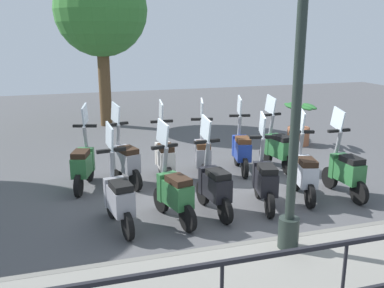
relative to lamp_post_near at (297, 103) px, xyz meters
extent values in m
plane|color=#4C4C4F|center=(2.40, 0.00, -2.02)|extent=(28.00, 28.00, 0.00)
cube|color=gray|center=(-0.80, 0.00, -1.94)|extent=(2.20, 20.00, 0.15)
cube|color=slate|center=(0.25, 0.00, -1.94)|extent=(0.10, 20.00, 0.15)
cylinder|color=#232D28|center=(0.00, 0.00, -1.67)|extent=(0.26, 0.26, 0.40)
cylinder|color=#232D28|center=(0.00, 0.00, 0.18)|extent=(0.12, 0.12, 4.10)
cylinder|color=brown|center=(8.83, 1.40, -0.80)|extent=(0.36, 0.36, 2.43)
sphere|color=#387A33|center=(8.83, 1.40, 1.43)|extent=(2.71, 2.71, 2.71)
cylinder|color=#9E5B3D|center=(5.02, -3.09, -1.79)|extent=(0.56, 0.56, 0.45)
cylinder|color=brown|center=(5.02, -3.09, -1.32)|extent=(0.10, 0.10, 0.50)
ellipsoid|color=#235B28|center=(5.27, -3.09, -1.02)|extent=(0.56, 0.16, 0.10)
ellipsoid|color=#235B28|center=(4.77, -3.09, -1.02)|extent=(0.56, 0.16, 0.10)
ellipsoid|color=#235B28|center=(5.02, -2.84, -1.02)|extent=(0.56, 0.16, 0.10)
ellipsoid|color=#235B28|center=(5.02, -3.34, -1.02)|extent=(0.56, 0.16, 0.10)
ellipsoid|color=#235B28|center=(5.20, -2.91, -1.02)|extent=(0.56, 0.16, 0.10)
ellipsoid|color=#235B28|center=(4.84, -3.27, -1.02)|extent=(0.56, 0.16, 0.10)
cylinder|color=black|center=(2.05, -2.01, -1.82)|extent=(0.40, 0.09, 0.40)
cylinder|color=black|center=(1.22, -2.02, -1.82)|extent=(0.40, 0.09, 0.40)
cube|color=#2D6B38|center=(1.55, -2.02, -1.54)|extent=(0.60, 0.29, 0.36)
cube|color=#2D6B38|center=(1.84, -2.01, -1.52)|extent=(0.12, 0.30, 0.44)
cube|color=black|center=(1.48, -2.02, -1.31)|extent=(0.40, 0.27, 0.10)
cylinder|color=gray|center=(1.90, -2.01, -1.16)|extent=(0.18, 0.07, 0.55)
cube|color=black|center=(1.90, -2.01, -0.89)|extent=(0.07, 0.44, 0.05)
cube|color=silver|center=(1.96, -2.01, -0.69)|extent=(0.39, 0.04, 0.42)
cylinder|color=black|center=(2.14, -1.36, -1.82)|extent=(0.41, 0.18, 0.40)
cylinder|color=black|center=(1.34, -1.15, -1.82)|extent=(0.41, 0.18, 0.40)
cube|color=#B7BCC6|center=(1.66, -1.23, -1.54)|extent=(0.65, 0.42, 0.36)
cube|color=#B7BCC6|center=(1.94, -1.31, -1.52)|extent=(0.19, 0.32, 0.44)
cube|color=black|center=(1.59, -1.22, -1.31)|extent=(0.45, 0.35, 0.10)
cylinder|color=gray|center=(2.00, -1.32, -1.16)|extent=(0.19, 0.11, 0.55)
cube|color=black|center=(2.00, -1.32, -0.89)|extent=(0.17, 0.44, 0.05)
cube|color=silver|center=(2.06, -1.34, -0.69)|extent=(0.38, 0.12, 0.42)
cylinder|color=black|center=(2.00, -0.53, -1.82)|extent=(0.41, 0.17, 0.40)
cylinder|color=black|center=(1.19, -0.34, -1.82)|extent=(0.41, 0.17, 0.40)
cube|color=black|center=(1.51, -0.42, -1.54)|extent=(0.65, 0.41, 0.36)
cube|color=black|center=(1.80, -0.49, -1.52)|extent=(0.19, 0.32, 0.44)
cube|color=black|center=(1.44, -0.40, -1.31)|extent=(0.45, 0.35, 0.10)
cylinder|color=gray|center=(1.85, -0.50, -1.16)|extent=(0.19, 0.11, 0.55)
cube|color=black|center=(1.85, -0.50, -0.89)|extent=(0.16, 0.44, 0.05)
cube|color=silver|center=(1.91, -0.51, -0.69)|extent=(0.38, 0.12, 0.42)
cylinder|color=black|center=(2.01, 0.49, -1.82)|extent=(0.41, 0.12, 0.40)
cylinder|color=black|center=(1.18, 0.41, -1.82)|extent=(0.41, 0.12, 0.40)
cube|color=black|center=(1.51, 0.44, -1.54)|extent=(0.63, 0.34, 0.36)
cube|color=black|center=(1.80, 0.47, -1.52)|extent=(0.15, 0.31, 0.44)
cube|color=black|center=(1.44, 0.44, -1.31)|extent=(0.42, 0.30, 0.10)
cylinder|color=gray|center=(1.86, 0.48, -1.16)|extent=(0.19, 0.09, 0.55)
cube|color=black|center=(1.86, 0.48, -0.89)|extent=(0.10, 0.44, 0.05)
cube|color=silver|center=(1.92, 0.48, -0.69)|extent=(0.39, 0.07, 0.42)
cylinder|color=black|center=(1.90, 1.24, -1.82)|extent=(0.41, 0.18, 0.40)
cylinder|color=black|center=(1.09, 1.03, -1.82)|extent=(0.41, 0.18, 0.40)
cube|color=#2D6B38|center=(1.41, 1.11, -1.54)|extent=(0.65, 0.42, 0.36)
cube|color=#2D6B38|center=(1.69, 1.18, -1.52)|extent=(0.19, 0.32, 0.44)
cube|color=black|center=(1.35, 1.09, -1.31)|extent=(0.45, 0.35, 0.10)
cylinder|color=gray|center=(1.75, 1.20, -1.16)|extent=(0.19, 0.11, 0.55)
cube|color=black|center=(1.75, 1.20, -0.89)|extent=(0.17, 0.44, 0.05)
cube|color=silver|center=(1.81, 1.21, -0.69)|extent=(0.38, 0.13, 0.42)
cylinder|color=black|center=(1.91, 2.03, -1.82)|extent=(0.41, 0.14, 0.40)
cylinder|color=black|center=(1.09, 1.90, -1.82)|extent=(0.41, 0.14, 0.40)
cube|color=gray|center=(1.42, 1.95, -1.54)|extent=(0.64, 0.37, 0.36)
cube|color=gray|center=(1.70, 2.00, -1.52)|extent=(0.17, 0.32, 0.44)
cube|color=black|center=(1.35, 1.94, -1.31)|extent=(0.44, 0.32, 0.10)
cylinder|color=gray|center=(1.76, 2.01, -1.16)|extent=(0.19, 0.10, 0.55)
cube|color=black|center=(1.76, 2.01, -0.89)|extent=(0.13, 0.44, 0.05)
cube|color=silver|center=(1.82, 2.02, -0.69)|extent=(0.39, 0.09, 0.42)
cylinder|color=black|center=(3.76, -1.55, -1.82)|extent=(0.41, 0.13, 0.40)
cylinder|color=black|center=(2.94, -1.66, -1.82)|extent=(0.41, 0.13, 0.40)
cube|color=#2D6B38|center=(3.27, -1.61, -1.54)|extent=(0.63, 0.36, 0.36)
cube|color=#2D6B38|center=(3.55, -1.58, -1.52)|extent=(0.16, 0.31, 0.44)
cube|color=black|center=(3.20, -1.62, -1.31)|extent=(0.43, 0.31, 0.10)
cylinder|color=gray|center=(3.61, -1.57, -1.16)|extent=(0.19, 0.09, 0.55)
cube|color=black|center=(3.61, -1.57, -0.89)|extent=(0.12, 0.44, 0.05)
cube|color=silver|center=(3.67, -1.56, -0.69)|extent=(0.39, 0.08, 0.42)
cylinder|color=black|center=(3.84, -0.90, -1.82)|extent=(0.41, 0.16, 0.40)
cylinder|color=black|center=(3.03, -0.73, -1.82)|extent=(0.41, 0.16, 0.40)
cube|color=navy|center=(3.36, -0.80, -1.54)|extent=(0.65, 0.40, 0.36)
cube|color=navy|center=(3.64, -0.86, -1.52)|extent=(0.18, 0.32, 0.44)
cube|color=#4C2D19|center=(3.29, -0.78, -1.31)|extent=(0.45, 0.34, 0.10)
cylinder|color=gray|center=(3.70, -0.87, -1.16)|extent=(0.19, 0.11, 0.55)
cube|color=black|center=(3.70, -0.87, -0.89)|extent=(0.15, 0.44, 0.05)
cube|color=silver|center=(3.76, -0.88, -0.69)|extent=(0.39, 0.11, 0.42)
cylinder|color=black|center=(3.72, -0.03, -1.82)|extent=(0.41, 0.17, 0.40)
cylinder|color=black|center=(2.91, 0.17, -1.82)|extent=(0.41, 0.17, 0.40)
cube|color=gray|center=(3.23, 0.09, -1.54)|extent=(0.65, 0.42, 0.36)
cube|color=gray|center=(3.51, 0.02, -1.52)|extent=(0.19, 0.32, 0.44)
cube|color=#4C2D19|center=(3.16, 0.10, -1.31)|extent=(0.45, 0.35, 0.10)
cylinder|color=gray|center=(3.57, 0.00, -1.16)|extent=(0.19, 0.11, 0.55)
cube|color=black|center=(3.57, 0.00, -0.89)|extent=(0.16, 0.44, 0.05)
cube|color=silver|center=(3.63, -0.01, -0.69)|extent=(0.38, 0.12, 0.42)
cylinder|color=black|center=(3.74, 0.81, -1.82)|extent=(0.40, 0.10, 0.40)
cylinder|color=black|center=(2.91, 0.86, -1.82)|extent=(0.40, 0.10, 0.40)
cube|color=beige|center=(3.24, 0.84, -1.54)|extent=(0.61, 0.31, 0.36)
cube|color=beige|center=(3.53, 0.83, -1.52)|extent=(0.14, 0.31, 0.44)
cube|color=black|center=(3.17, 0.85, -1.31)|extent=(0.41, 0.28, 0.10)
cylinder|color=gray|center=(3.59, 0.82, -1.16)|extent=(0.19, 0.08, 0.55)
cube|color=black|center=(3.59, 0.82, -0.89)|extent=(0.08, 0.44, 0.05)
cube|color=silver|center=(3.65, 0.82, -0.69)|extent=(0.39, 0.05, 0.42)
cylinder|color=black|center=(3.74, 1.73, -1.82)|extent=(0.41, 0.20, 0.40)
cylinder|color=black|center=(2.95, 1.48, -1.82)|extent=(0.41, 0.20, 0.40)
cube|color=gray|center=(3.27, 1.58, -1.54)|extent=(0.66, 0.45, 0.36)
cube|color=gray|center=(3.54, 1.67, -1.52)|extent=(0.21, 0.32, 0.44)
cube|color=black|center=(3.20, 1.56, -1.31)|extent=(0.46, 0.37, 0.10)
cylinder|color=gray|center=(3.60, 1.69, -1.16)|extent=(0.20, 0.12, 0.55)
cube|color=black|center=(3.60, 1.69, -0.89)|extent=(0.19, 0.44, 0.05)
cube|color=silver|center=(3.66, 1.70, -0.69)|extent=(0.38, 0.15, 0.42)
cylinder|color=black|center=(3.75, 2.24, -1.82)|extent=(0.41, 0.19, 0.40)
cylinder|color=black|center=(2.96, 2.49, -1.82)|extent=(0.41, 0.19, 0.40)
cube|color=#2D6B38|center=(3.28, 2.39, -1.54)|extent=(0.66, 0.44, 0.36)
cube|color=#2D6B38|center=(3.55, 2.30, -1.52)|extent=(0.20, 0.32, 0.44)
cube|color=black|center=(3.21, 2.41, -1.31)|extent=(0.46, 0.37, 0.10)
cylinder|color=gray|center=(3.61, 2.29, -1.16)|extent=(0.20, 0.12, 0.55)
cube|color=black|center=(3.61, 2.29, -0.89)|extent=(0.19, 0.44, 0.05)
cube|color=silver|center=(3.67, 2.27, -0.69)|extent=(0.38, 0.14, 0.42)
camera|label=1|loc=(-4.41, 2.63, 0.82)|focal=40.00mm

